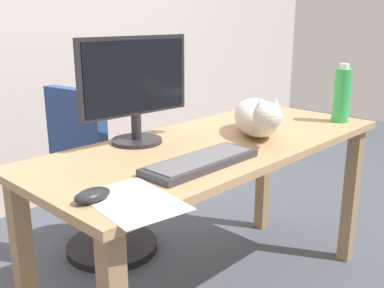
% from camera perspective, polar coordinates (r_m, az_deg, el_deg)
% --- Properties ---
extents(back_wall, '(6.00, 0.04, 2.60)m').
position_cam_1_polar(back_wall, '(2.98, -20.52, 16.61)').
color(back_wall, beige).
rests_on(back_wall, ground_plane).
extents(desk, '(1.57, 0.65, 0.73)m').
position_cam_1_polar(desk, '(1.85, 3.12, -2.76)').
color(desk, tan).
rests_on(desk, ground_plane).
extents(office_chair, '(0.48, 0.48, 0.90)m').
position_cam_1_polar(office_chair, '(2.34, -11.37, -5.24)').
color(office_chair, black).
rests_on(office_chair, ground_plane).
extents(monitor, '(0.48, 0.20, 0.42)m').
position_cam_1_polar(monitor, '(1.76, -7.22, 7.30)').
color(monitor, '#232328').
rests_on(monitor, desk).
extents(keyboard, '(0.44, 0.15, 0.03)m').
position_cam_1_polar(keyboard, '(1.51, 1.15, -2.28)').
color(keyboard, '#333338').
rests_on(keyboard, desk).
extents(cat, '(0.45, 0.46, 0.20)m').
position_cam_1_polar(cat, '(1.89, 8.31, 3.41)').
color(cat, silver).
rests_on(cat, desk).
extents(computer_mouse, '(0.11, 0.06, 0.04)m').
position_cam_1_polar(computer_mouse, '(1.26, -12.51, -6.34)').
color(computer_mouse, '#232328').
rests_on(computer_mouse, desk).
extents(paper_sheet, '(0.25, 0.32, 0.00)m').
position_cam_1_polar(paper_sheet, '(1.25, -7.47, -7.16)').
color(paper_sheet, white).
rests_on(paper_sheet, desk).
extents(water_bottle, '(0.08, 0.08, 0.27)m').
position_cam_1_polar(water_bottle, '(2.23, 18.45, 5.92)').
color(water_bottle, green).
rests_on(water_bottle, desk).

